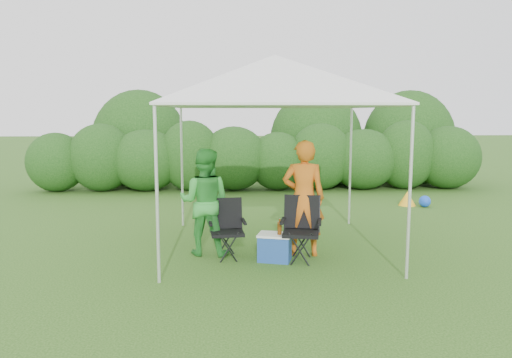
{
  "coord_description": "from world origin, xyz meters",
  "views": [
    {
      "loc": [
        -0.63,
        -6.78,
        2.03
      ],
      "look_at": [
        -0.27,
        0.4,
        1.05
      ],
      "focal_mm": 35.0,
      "sensor_mm": 36.0,
      "label": 1
    }
  ],
  "objects_px": {
    "chair_right": "(301,224)",
    "man": "(304,198)",
    "canopy": "(275,81)",
    "chair_left": "(227,224)",
    "cooler": "(275,247)",
    "woman": "(205,202)"
  },
  "relations": [
    {
      "from": "chair_right",
      "to": "man",
      "type": "xyz_separation_m",
      "value": [
        0.06,
        0.23,
        0.32
      ]
    },
    {
      "from": "canopy",
      "to": "chair_left",
      "type": "relative_size",
      "value": 3.8
    },
    {
      "from": "chair_right",
      "to": "man",
      "type": "distance_m",
      "value": 0.4
    },
    {
      "from": "chair_left",
      "to": "canopy",
      "type": "bearing_deg",
      "value": 27.38
    },
    {
      "from": "canopy",
      "to": "chair_right",
      "type": "relative_size",
      "value": 3.54
    },
    {
      "from": "canopy",
      "to": "man",
      "type": "relative_size",
      "value": 1.9
    },
    {
      "from": "cooler",
      "to": "canopy",
      "type": "bearing_deg",
      "value": 101.72
    },
    {
      "from": "chair_left",
      "to": "woman",
      "type": "bearing_deg",
      "value": 147.0
    },
    {
      "from": "chair_right",
      "to": "chair_left",
      "type": "xyz_separation_m",
      "value": [
        -1.03,
        0.18,
        -0.03
      ]
    },
    {
      "from": "canopy",
      "to": "chair_left",
      "type": "height_order",
      "value": "canopy"
    },
    {
      "from": "chair_right",
      "to": "canopy",
      "type": "bearing_deg",
      "value": 127.77
    },
    {
      "from": "canopy",
      "to": "chair_right",
      "type": "distance_m",
      "value": 2.09
    },
    {
      "from": "chair_right",
      "to": "woman",
      "type": "height_order",
      "value": "woman"
    },
    {
      "from": "canopy",
      "to": "chair_right",
      "type": "height_order",
      "value": "canopy"
    },
    {
      "from": "canopy",
      "to": "chair_left",
      "type": "bearing_deg",
      "value": -146.88
    },
    {
      "from": "chair_left",
      "to": "woman",
      "type": "xyz_separation_m",
      "value": [
        -0.31,
        0.16,
        0.29
      ]
    },
    {
      "from": "canopy",
      "to": "woman",
      "type": "relative_size",
      "value": 2.05
    },
    {
      "from": "man",
      "to": "woman",
      "type": "xyz_separation_m",
      "value": [
        -1.39,
        0.12,
        -0.06
      ]
    },
    {
      "from": "chair_left",
      "to": "man",
      "type": "height_order",
      "value": "man"
    },
    {
      "from": "canopy",
      "to": "cooler",
      "type": "distance_m",
      "value": 2.38
    },
    {
      "from": "man",
      "to": "woman",
      "type": "distance_m",
      "value": 1.4
    },
    {
      "from": "canopy",
      "to": "man",
      "type": "bearing_deg",
      "value": -47.37
    }
  ]
}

